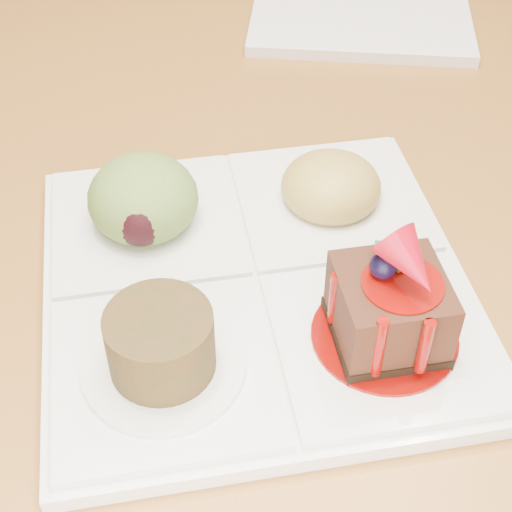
{
  "coord_description": "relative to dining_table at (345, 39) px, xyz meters",
  "views": [
    {
      "loc": [
        -0.13,
        -0.86,
        1.15
      ],
      "look_at": [
        -0.12,
        -0.48,
        0.79
      ],
      "focal_mm": 55.0,
      "sensor_mm": 36.0,
      "label": 1
    }
  ],
  "objects": [
    {
      "name": "ground",
      "position": [
        0.0,
        0.0,
        -0.68
      ],
      "size": [
        6.0,
        6.0,
        0.0
      ],
      "primitive_type": "plane",
      "color": "#542C18"
    },
    {
      "name": "sampler_plate",
      "position": [
        -0.12,
        -0.47,
        0.09
      ],
      "size": [
        0.33,
        0.33,
        0.11
      ],
      "rotation": [
        0.0,
        0.0,
        0.16
      ],
      "color": "white",
      "rests_on": "dining_table"
    },
    {
      "name": "dining_table",
      "position": [
        0.0,
        0.0,
        0.0
      ],
      "size": [
        1.0,
        1.8,
        0.75
      ],
      "color": "olive",
      "rests_on": "ground"
    },
    {
      "name": "second_plate",
      "position": [
        0.01,
        -0.06,
        0.07
      ],
      "size": [
        0.25,
        0.25,
        0.01
      ],
      "primitive_type": "cube",
      "rotation": [
        0.0,
        0.0,
        -0.12
      ],
      "color": "white",
      "rests_on": "dining_table"
    }
  ]
}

